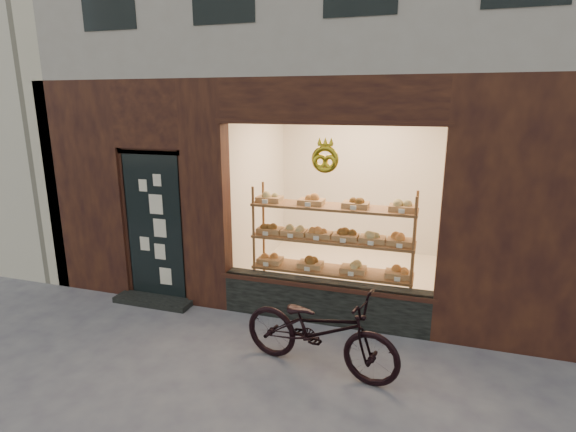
% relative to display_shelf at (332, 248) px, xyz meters
% --- Properties ---
extents(ground, '(90.00, 90.00, 0.00)m').
position_rel_display_shelf_xyz_m(ground, '(-0.45, -2.55, -0.87)').
color(ground, '#4B4955').
extents(display_shelf, '(2.20, 0.45, 1.70)m').
position_rel_display_shelf_xyz_m(display_shelf, '(0.00, 0.00, 0.00)').
color(display_shelf, '#906039').
rests_on(display_shelf, ground).
extents(bicycle, '(1.84, 0.92, 0.93)m').
position_rel_display_shelf_xyz_m(bicycle, '(0.20, -1.52, -0.41)').
color(bicycle, black).
rests_on(bicycle, ground).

